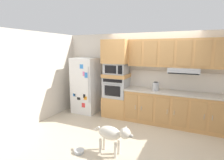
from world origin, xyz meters
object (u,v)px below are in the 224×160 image
built_in_oven (116,87)px  dog_food_bowl (79,151)px  dog (113,134)px  refrigerator (86,85)px  microwave (116,69)px  electric_kettle (156,86)px

built_in_oven → dog_food_bowl: built_in_oven is taller
dog → dog_food_bowl: 0.77m
refrigerator → built_in_oven: size_ratio=2.51×
microwave → dog_food_bowl: bearing=-86.2°
electric_kettle → dog_food_bowl: 2.57m
refrigerator → built_in_oven: (1.04, 0.07, 0.02)m
built_in_oven → dog: (0.77, -1.95, -0.48)m
dog → dog_food_bowl: bearing=-155.5°
built_in_oven → dog_food_bowl: 2.35m
electric_kettle → dog: 2.04m
dog_food_bowl → microwave: bearing=93.8°
dog → refrigerator: bearing=138.4°
electric_kettle → dog: size_ratio=0.28×
refrigerator → dog_food_bowl: (1.18, -2.11, -0.85)m
electric_kettle → dog: (-0.41, -1.90, -0.61)m
built_in_oven → refrigerator: bearing=-176.3°
refrigerator → built_in_oven: 1.04m
refrigerator → built_in_oven: bearing=3.7°
electric_kettle → microwave: bearing=177.7°
refrigerator → microwave: bearing=3.7°
refrigerator → dog_food_bowl: refrigerator is taller
refrigerator → microwave: (1.04, 0.07, 0.58)m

